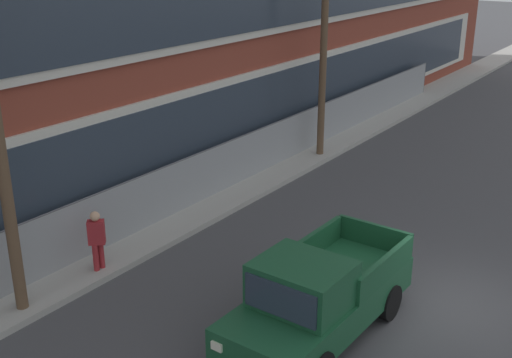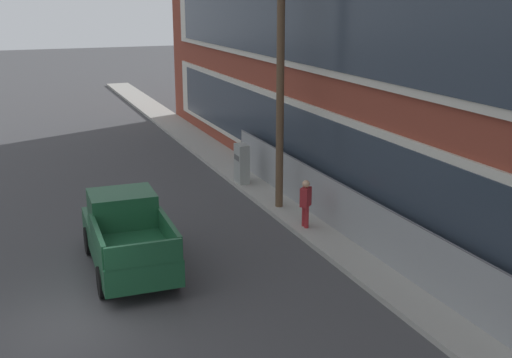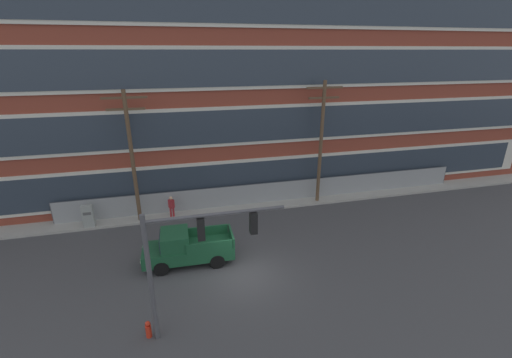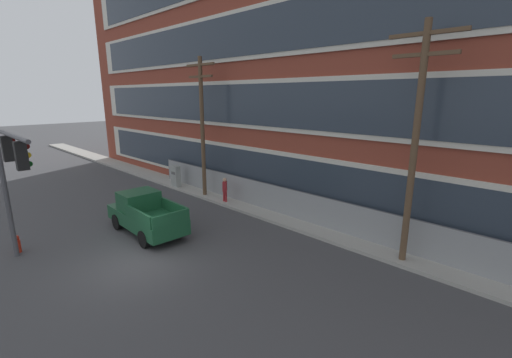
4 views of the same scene
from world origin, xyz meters
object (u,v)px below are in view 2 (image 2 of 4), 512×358
(pickup_truck_dark_green, at_px, (127,235))
(pedestrian_near_cabinet, at_px, (306,202))
(utility_pole_near_corner, at_px, (280,65))
(electrical_cabinet, at_px, (242,166))

(pickup_truck_dark_green, bearing_deg, pedestrian_near_cabinet, 96.99)
(utility_pole_near_corner, height_order, pedestrian_near_cabinet, utility_pole_near_corner)
(electrical_cabinet, bearing_deg, pedestrian_near_cabinet, 1.28)
(pickup_truck_dark_green, xyz_separation_m, electrical_cabinet, (-6.10, 5.60, -0.10))
(pickup_truck_dark_green, height_order, utility_pole_near_corner, utility_pole_near_corner)
(electrical_cabinet, bearing_deg, pickup_truck_dark_green, -42.55)
(pickup_truck_dark_green, relative_size, electrical_cabinet, 3.00)
(utility_pole_near_corner, bearing_deg, pickup_truck_dark_green, -63.46)
(pickup_truck_dark_green, xyz_separation_m, pedestrian_near_cabinet, (-0.70, 5.72, 0.03))
(pickup_truck_dark_green, bearing_deg, electrical_cabinet, 137.45)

